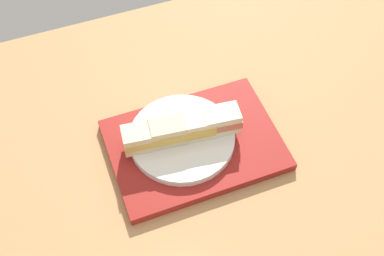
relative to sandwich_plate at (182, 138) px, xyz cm
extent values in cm
cube|color=tan|center=(-6.20, 2.81, -4.58)|extent=(140.00, 100.00, 3.00)
cube|color=maroon|center=(-2.39, 1.40, -1.99)|extent=(36.94, 26.27, 2.19)
cylinder|color=silver|center=(0.00, 0.00, 0.00)|extent=(23.18, 23.18, 1.78)
cube|color=beige|center=(-8.80, 0.89, 1.75)|extent=(8.16, 5.78, 1.72)
cube|color=#CC6B4C|center=(-8.80, 0.89, 3.61)|extent=(8.65, 5.90, 1.99)
cube|color=beige|center=(-8.80, 0.89, 5.47)|extent=(8.16, 5.78, 1.72)
cube|color=beige|center=(-2.93, 0.30, 1.52)|extent=(8.16, 5.78, 1.25)
cube|color=gold|center=(-2.93, 0.30, 3.53)|extent=(8.72, 6.03, 2.77)
cube|color=beige|center=(-2.93, 0.30, 5.54)|extent=(8.16, 5.78, 1.25)
cube|color=beige|center=(2.93, -0.30, 1.68)|extent=(8.16, 5.78, 1.59)
cube|color=gold|center=(2.93, -0.30, 3.61)|extent=(8.73, 6.12, 2.26)
cube|color=beige|center=(2.93, -0.30, 5.53)|extent=(8.16, 5.78, 1.59)
cube|color=beige|center=(8.80, -0.89, 1.70)|extent=(8.16, 5.78, 1.61)
cube|color=gold|center=(8.80, -0.89, 3.43)|extent=(8.28, 5.95, 1.86)
cube|color=beige|center=(8.80, -0.89, 5.16)|extent=(8.16, 5.78, 1.61)
camera|label=1|loc=(19.58, 58.32, 89.57)|focal=46.58mm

